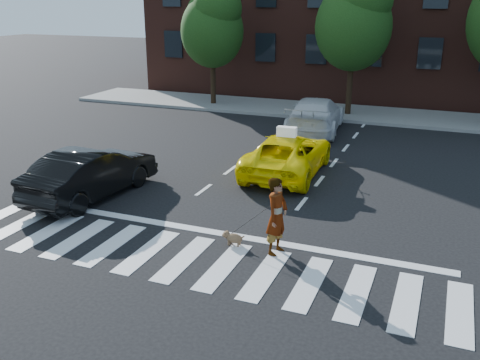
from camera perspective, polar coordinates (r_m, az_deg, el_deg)
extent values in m
plane|color=black|center=(12.67, -5.96, -8.36)|extent=(120.00, 120.00, 0.00)
cube|color=silver|center=(12.66, -5.96, -8.34)|extent=(13.00, 2.40, 0.01)
cube|color=silver|center=(13.95, -2.92, -5.56)|extent=(12.00, 0.30, 0.01)
cube|color=slate|center=(28.50, 10.60, 7.12)|extent=(30.00, 4.00, 0.15)
cylinder|color=black|center=(29.90, -2.90, 10.98)|extent=(0.28, 0.28, 3.25)
ellipsoid|color=#15330E|center=(29.65, -2.98, 15.58)|extent=(3.38, 3.38, 3.89)
sphere|color=#15330E|center=(29.26, -2.44, 17.84)|extent=(2.60, 2.60, 2.60)
sphere|color=#15330E|center=(29.99, -3.43, 17.23)|extent=(2.34, 2.34, 2.34)
cylinder|color=black|center=(27.63, 11.63, 10.27)|extent=(0.28, 0.28, 3.55)
ellipsoid|color=#15330E|center=(27.37, 12.00, 15.70)|extent=(3.69, 3.69, 4.25)
sphere|color=#15330E|center=(27.65, 11.49, 17.69)|extent=(2.56, 2.56, 2.56)
imported|color=#FBE205|center=(18.35, 5.12, 2.75)|extent=(2.41, 4.98, 1.37)
imported|color=black|center=(16.74, -15.57, 0.75)|extent=(2.00, 4.71, 1.51)
imported|color=silver|center=(24.26, 8.05, 6.89)|extent=(2.74, 5.57, 1.56)
imported|color=#999999|center=(12.52, 3.95, -3.88)|extent=(0.57, 0.76, 1.89)
ellipsoid|color=olive|center=(13.16, -0.62, -6.23)|extent=(0.43, 0.24, 0.24)
sphere|color=olive|center=(13.21, -1.46, -5.83)|extent=(0.18, 0.18, 0.18)
sphere|color=olive|center=(13.25, -1.75, -5.90)|extent=(0.09, 0.09, 0.08)
cylinder|color=olive|center=(13.06, 0.23, -6.13)|extent=(0.13, 0.04, 0.10)
sphere|color=olive|center=(13.24, -1.36, -5.52)|extent=(0.06, 0.06, 0.06)
sphere|color=olive|center=(13.14, -1.57, -5.71)|extent=(0.06, 0.06, 0.06)
cylinder|color=olive|center=(13.22, -1.22, -6.74)|extent=(0.05, 0.05, 0.12)
cylinder|color=olive|center=(13.31, -1.03, -6.56)|extent=(0.05, 0.05, 0.12)
cylinder|color=olive|center=(13.13, -0.20, -6.93)|extent=(0.05, 0.05, 0.12)
cylinder|color=olive|center=(13.22, -0.02, -6.75)|extent=(0.05, 0.05, 0.12)
cube|color=white|center=(17.95, 5.01, 5.17)|extent=(0.66, 0.30, 0.32)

